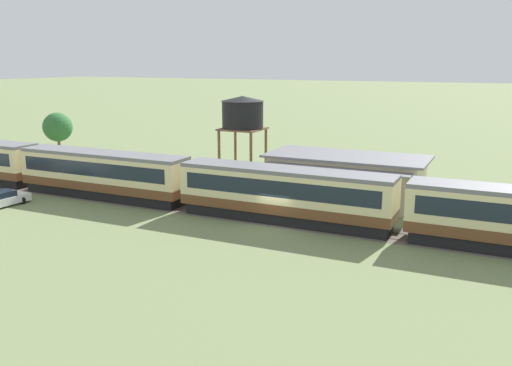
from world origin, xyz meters
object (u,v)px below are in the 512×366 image
(parked_car_white, at_px, (1,199))
(passenger_train, at_px, (189,182))
(station_building, at_px, (346,178))
(yard_tree_0, at_px, (58,127))
(water_tower, at_px, (243,114))

(parked_car_white, bearing_deg, passenger_train, -62.72)
(station_building, bearing_deg, yard_tree_0, 171.18)
(station_building, relative_size, yard_tree_0, 2.41)
(parked_car_white, bearing_deg, yard_tree_0, 38.42)
(station_building, bearing_deg, water_tower, 168.88)
(passenger_train, bearing_deg, station_building, 35.56)
(station_building, distance_m, water_tower, 12.72)
(yard_tree_0, bearing_deg, passenger_train, -26.38)
(station_building, height_order, water_tower, water_tower)
(passenger_train, height_order, parked_car_white, passenger_train)
(passenger_train, xyz_separation_m, parked_car_white, (-15.22, -6.32, -1.74))
(passenger_train, relative_size, parked_car_white, 14.83)
(water_tower, height_order, parked_car_white, water_tower)
(water_tower, distance_m, parked_car_white, 23.46)
(station_building, distance_m, parked_car_white, 30.29)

